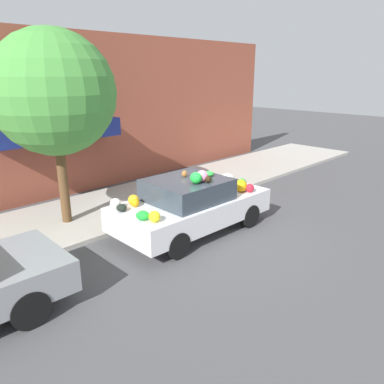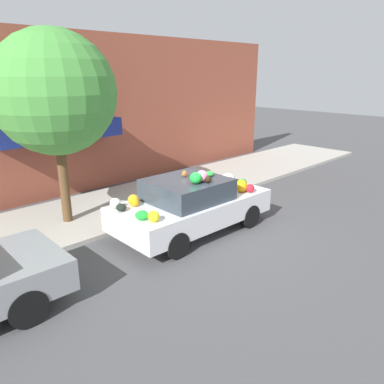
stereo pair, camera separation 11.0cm
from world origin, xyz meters
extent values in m
plane|color=#4C4C4F|center=(0.00, 0.00, 0.00)|extent=(60.00, 60.00, 0.00)
cube|color=#B2ADA3|center=(0.00, 2.70, 0.05)|extent=(24.00, 3.20, 0.11)
cube|color=#9E4C38|center=(0.00, 4.95, 2.53)|extent=(18.00, 0.30, 5.06)
cube|color=navy|center=(-1.15, 4.35, 2.18)|extent=(3.73, 0.90, 0.55)
cylinder|color=brown|center=(-2.05, 2.51, 1.22)|extent=(0.24, 0.24, 2.21)
sphere|color=#47933D|center=(-2.05, 2.51, 3.36)|extent=(2.95, 2.95, 2.95)
cylinder|color=#B2B2B7|center=(0.55, 1.73, 0.38)|extent=(0.20, 0.20, 0.55)
sphere|color=#B2B2B7|center=(0.55, 1.73, 0.72)|extent=(0.18, 0.18, 0.18)
cube|color=silver|center=(0.00, -0.06, 0.59)|extent=(4.04, 1.92, 0.57)
cube|color=#333D47|center=(-0.16, -0.05, 1.13)|extent=(1.83, 1.65, 0.51)
cylinder|color=black|center=(1.26, 0.77, 0.30)|extent=(0.60, 0.19, 0.60)
cylinder|color=black|center=(1.23, -0.93, 0.30)|extent=(0.60, 0.19, 0.60)
cylinder|color=black|center=(-1.23, 0.82, 0.30)|extent=(0.60, 0.19, 0.60)
cylinder|color=black|center=(-1.26, -0.88, 0.30)|extent=(0.60, 0.19, 0.60)
ellipsoid|color=yellow|center=(-1.63, -0.60, 0.99)|extent=(0.34, 0.36, 0.23)
ellipsoid|color=green|center=(0.41, -0.25, 1.45)|extent=(0.29, 0.29, 0.13)
sphere|color=orange|center=(-1.37, 0.42, 0.97)|extent=(0.25, 0.25, 0.19)
sphere|color=green|center=(1.49, -0.43, 1.01)|extent=(0.28, 0.28, 0.27)
ellipsoid|color=green|center=(-0.26, -0.45, 1.51)|extent=(0.40, 0.41, 0.27)
sphere|color=white|center=(-1.77, 0.62, 1.00)|extent=(0.26, 0.26, 0.25)
ellipsoid|color=green|center=(-1.75, -0.36, 0.97)|extent=(0.35, 0.36, 0.20)
ellipsoid|color=white|center=(-1.58, -0.01, 0.94)|extent=(0.17, 0.16, 0.14)
sphere|color=#FBA51F|center=(-1.34, 0.52, 1.00)|extent=(0.36, 0.36, 0.26)
ellipsoid|color=black|center=(-1.76, 0.39, 0.96)|extent=(0.23, 0.24, 0.16)
ellipsoid|color=brown|center=(1.32, -0.64, 0.94)|extent=(0.15, 0.16, 0.13)
ellipsoid|color=#945A29|center=(-0.07, 0.13, 1.46)|extent=(0.17, 0.16, 0.16)
sphere|color=pink|center=(-0.05, -0.44, 1.52)|extent=(0.35, 0.35, 0.27)
sphere|color=#EEA211|center=(1.25, -0.59, 1.03)|extent=(0.44, 0.44, 0.32)
ellipsoid|color=black|center=(-0.01, -0.59, 1.46)|extent=(0.25, 0.27, 0.16)
sphere|color=black|center=(1.71, -0.13, 0.95)|extent=(0.21, 0.21, 0.15)
sphere|color=red|center=(1.38, -0.78, 0.98)|extent=(0.31, 0.31, 0.22)
ellipsoid|color=white|center=(1.52, 0.10, 1.03)|extent=(0.50, 0.46, 0.31)
cylinder|color=black|center=(-4.44, -0.93, 0.32)|extent=(0.64, 0.19, 0.63)
camera|label=1|loc=(-6.15, -6.23, 3.83)|focal=35.00mm
camera|label=2|loc=(-6.08, -6.31, 3.83)|focal=35.00mm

